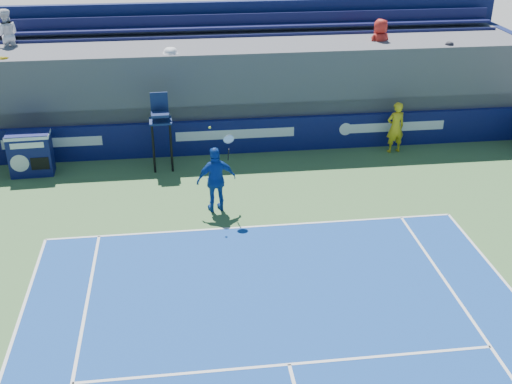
{
  "coord_description": "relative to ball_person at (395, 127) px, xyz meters",
  "views": [
    {
      "loc": [
        -1.86,
        -3.1,
        8.54
      ],
      "look_at": [
        0.0,
        11.5,
        1.25
      ],
      "focal_mm": 45.0,
      "sensor_mm": 36.0,
      "label": 1
    }
  ],
  "objects": [
    {
      "name": "ball_person",
      "position": [
        0.0,
        0.0,
        0.0
      ],
      "size": [
        0.71,
        0.53,
        1.77
      ],
      "primitive_type": "imported",
      "rotation": [
        0.0,
        0.0,
        3.31
      ],
      "color": "yellow",
      "rests_on": "apron"
    },
    {
      "name": "tennis_player",
      "position": [
        -6.31,
        -3.52,
        0.07
      ],
      "size": [
        1.19,
        0.68,
        2.57
      ],
      "color": "#13409D",
      "rests_on": "apron"
    },
    {
      "name": "back_hoarding",
      "position": [
        -5.39,
        0.6,
        -0.3
      ],
      "size": [
        20.4,
        0.21,
        1.2
      ],
      "color": "#0D124C",
      "rests_on": "ground"
    },
    {
      "name": "stadium_seating",
      "position": [
        -5.43,
        2.64,
        0.95
      ],
      "size": [
        21.0,
        4.05,
        4.58
      ],
      "color": "#4F4F54",
      "rests_on": "ground"
    },
    {
      "name": "umpire_chair",
      "position": [
        -7.82,
        -0.38,
        0.63
      ],
      "size": [
        0.72,
        0.72,
        2.48
      ],
      "color": "black",
      "rests_on": "ground"
    },
    {
      "name": "match_clock",
      "position": [
        -11.92,
        -0.33,
        -0.16
      ],
      "size": [
        1.35,
        0.78,
        1.4
      ],
      "color": "#101550",
      "rests_on": "ground"
    }
  ]
}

